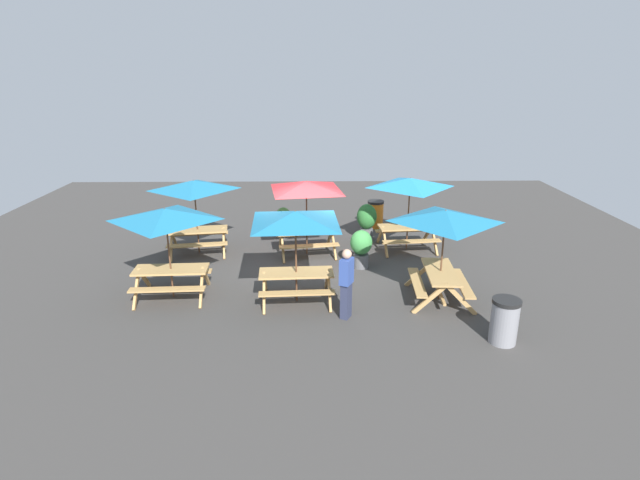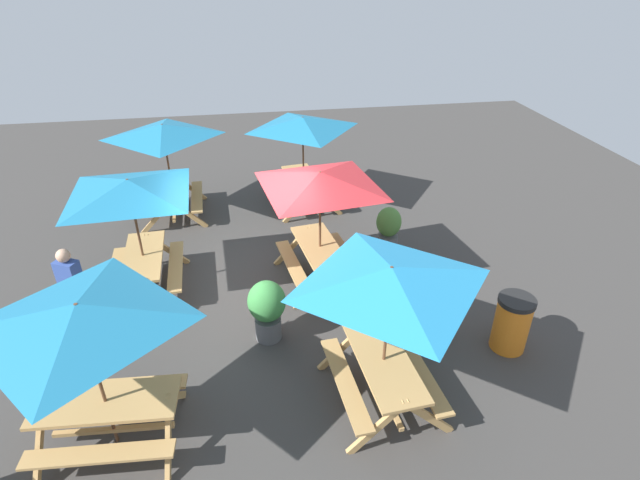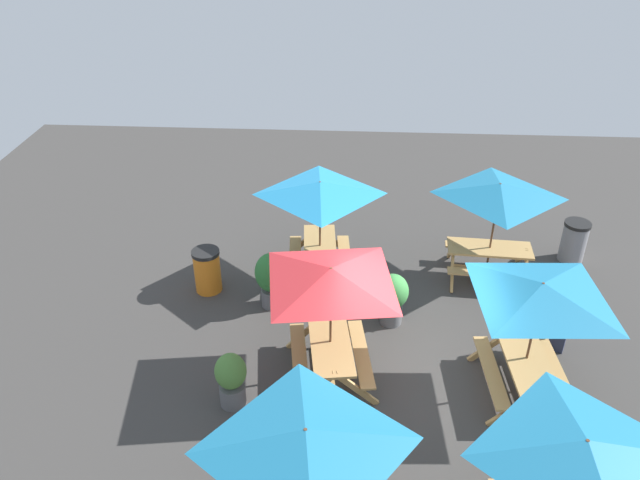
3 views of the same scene
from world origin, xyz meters
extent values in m
plane|color=#3D3A38|center=(0.00, 0.00, 0.00)|extent=(24.00, 24.00, 0.00)
cube|color=tan|center=(3.22, 1.72, 0.74)|extent=(1.85, 0.84, 0.05)
cube|color=tan|center=(3.26, 1.17, 0.45)|extent=(1.82, 0.40, 0.04)
cube|color=tan|center=(3.17, 2.27, 0.45)|extent=(1.82, 0.40, 0.04)
cube|color=tan|center=(2.47, 1.29, 0.37)|extent=(0.12, 0.80, 0.81)
cube|color=tan|center=(2.41, 2.02, 0.37)|extent=(0.12, 0.80, 0.81)
cube|color=tan|center=(4.03, 1.42, 0.37)|extent=(0.12, 0.80, 0.81)
cube|color=tan|center=(3.97, 2.15, 0.37)|extent=(0.12, 0.80, 0.81)
cube|color=tan|center=(3.22, 1.72, 0.22)|extent=(1.56, 0.19, 0.06)
cylinder|color=brown|center=(3.22, 1.72, 1.15)|extent=(0.04, 0.04, 2.30)
pyramid|color=#268CC6|center=(3.22, 1.72, 2.16)|extent=(2.15, 2.15, 0.28)
cube|color=tan|center=(-0.18, -1.97, 0.74)|extent=(1.83, 0.79, 0.05)
cube|color=tan|center=(-0.15, -2.52, 0.45)|extent=(1.81, 0.35, 0.04)
cube|color=tan|center=(-0.21, -1.42, 0.45)|extent=(1.81, 0.35, 0.04)
cube|color=tan|center=(-0.94, -2.38, 0.37)|extent=(0.10, 0.80, 0.81)
cube|color=tan|center=(-0.97, -1.65, 0.37)|extent=(0.10, 0.80, 0.81)
cube|color=tan|center=(0.62, -2.30, 0.37)|extent=(0.10, 0.80, 0.81)
cube|color=tan|center=(0.58, -1.57, 0.37)|extent=(0.10, 0.80, 0.81)
cube|color=tan|center=(-0.18, -1.97, 0.22)|extent=(1.56, 0.15, 0.06)
cylinder|color=brown|center=(-0.18, -1.97, 1.15)|extent=(0.04, 0.04, 2.30)
pyramid|color=teal|center=(-0.18, -1.97, 2.16)|extent=(2.82, 2.82, 0.28)
cube|color=tan|center=(0.05, 1.35, 0.74)|extent=(1.88, 0.95, 0.05)
cube|color=tan|center=(0.13, 0.81, 0.45)|extent=(1.82, 0.51, 0.04)
cube|color=tan|center=(-0.03, 1.89, 0.45)|extent=(1.82, 0.51, 0.04)
cube|color=tan|center=(-0.67, 0.88, 0.37)|extent=(0.17, 0.80, 0.81)
cube|color=tan|center=(-0.77, 1.60, 0.37)|extent=(0.17, 0.80, 0.81)
cube|color=tan|center=(0.87, 1.10, 0.37)|extent=(0.17, 0.80, 0.81)
cube|color=tan|center=(0.77, 1.82, 0.37)|extent=(0.17, 0.80, 0.81)
cube|color=tan|center=(0.05, 1.35, 0.22)|extent=(1.55, 0.29, 0.06)
cylinder|color=brown|center=(0.05, 1.35, 1.15)|extent=(0.04, 0.04, 2.30)
pyramid|color=red|center=(0.05, 1.35, 2.16)|extent=(2.80, 2.80, 0.28)
cube|color=tan|center=(-3.32, 1.50, 0.74)|extent=(1.88, 0.95, 0.05)
cube|color=tan|center=(-3.24, 0.96, 0.45)|extent=(1.82, 0.51, 0.04)
cube|color=tan|center=(-3.39, 2.04, 0.45)|extent=(1.82, 0.51, 0.04)
cube|color=tan|center=(-4.04, 1.03, 0.37)|extent=(0.17, 0.80, 0.81)
cube|color=tan|center=(-4.14, 1.75, 0.37)|extent=(0.17, 0.80, 0.81)
cube|color=tan|center=(-2.49, 1.25, 0.37)|extent=(0.17, 0.80, 0.81)
cube|color=tan|center=(-2.60, 1.97, 0.37)|extent=(0.17, 0.80, 0.81)
cube|color=tan|center=(-3.32, 1.50, 0.22)|extent=(1.55, 0.29, 0.06)
cylinder|color=brown|center=(-3.32, 1.50, 1.15)|extent=(0.04, 0.04, 2.30)
pyramid|color=teal|center=(-3.32, 1.50, 2.16)|extent=(2.27, 2.27, 0.28)
cube|color=tan|center=(3.35, -1.97, 0.74)|extent=(0.82, 1.84, 0.05)
cube|color=tan|center=(3.90, -2.00, 0.45)|extent=(0.38, 1.81, 0.04)
cube|color=tan|center=(2.81, -1.93, 0.45)|extent=(0.38, 1.81, 0.04)
cube|color=tan|center=(3.66, -2.77, 0.37)|extent=(0.80, 0.11, 0.81)
cube|color=tan|center=(2.94, -2.72, 0.37)|extent=(0.80, 0.11, 0.81)
cube|color=tan|center=(3.77, -1.21, 0.37)|extent=(0.80, 0.11, 0.81)
cube|color=tan|center=(3.04, -1.16, 0.37)|extent=(0.80, 0.11, 0.81)
cube|color=tan|center=(3.35, -1.97, 0.22)|extent=(0.18, 1.56, 0.06)
cylinder|color=brown|center=(3.35, -1.97, 1.15)|extent=(0.04, 0.04, 2.30)
pyramid|color=teal|center=(3.35, -1.97, 2.16)|extent=(2.13, 2.13, 0.28)
cube|color=tan|center=(-3.29, -1.71, 0.74)|extent=(1.83, 0.78, 0.05)
cube|color=tan|center=(-3.26, -2.26, 0.45)|extent=(1.81, 0.34, 0.04)
cube|color=tan|center=(-3.31, -1.16, 0.45)|extent=(1.81, 0.34, 0.04)
cube|color=tan|center=(-4.05, -2.11, 0.37)|extent=(0.10, 0.80, 0.81)
cube|color=tan|center=(-4.08, -1.38, 0.37)|extent=(0.10, 0.80, 0.81)
cube|color=tan|center=(-2.49, -2.04, 0.37)|extent=(0.10, 0.80, 0.81)
cube|color=tan|center=(-2.52, -1.31, 0.37)|extent=(0.10, 0.80, 0.81)
cube|color=tan|center=(-3.29, -1.71, 0.22)|extent=(1.56, 0.14, 0.06)
cylinder|color=brown|center=(-3.29, -1.71, 1.15)|extent=(0.04, 0.04, 2.30)
pyramid|color=teal|center=(-3.29, -1.71, 2.16)|extent=(2.09, 2.09, 0.28)
cylinder|color=orange|center=(2.50, 4.08, 0.45)|extent=(0.56, 0.56, 0.90)
cylinder|color=black|center=(2.50, 4.08, 0.94)|extent=(0.59, 0.59, 0.08)
cylinder|color=#59595B|center=(1.62, 0.21, 0.20)|extent=(0.44, 0.44, 0.40)
ellipsoid|color=#3D8C42|center=(1.62, 0.21, 0.76)|extent=(0.63, 0.63, 0.71)
cylinder|color=#59595B|center=(-0.75, 2.96, 0.20)|extent=(0.44, 0.44, 0.40)
ellipsoid|color=#4C7F38|center=(-0.75, 2.96, 0.72)|extent=(0.53, 0.53, 0.65)
cylinder|color=#59595B|center=(2.03, 2.64, 0.20)|extent=(0.44, 0.44, 0.40)
ellipsoid|color=#2D7233|center=(2.03, 2.64, 0.82)|extent=(0.66, 0.66, 0.84)
cube|color=#2D334C|center=(0.98, -2.89, 0.42)|extent=(0.29, 0.33, 0.85)
cube|color=#334C99|center=(0.98, -2.89, 1.15)|extent=(0.36, 0.42, 0.60)
sphere|color=tan|center=(0.98, -2.89, 1.56)|extent=(0.22, 0.22, 0.22)
camera|label=1|loc=(0.21, -13.19, 5.41)|focal=28.00mm
camera|label=2|loc=(8.17, -0.02, 5.70)|focal=28.00mm
camera|label=3|loc=(-8.32, 1.03, 7.89)|focal=35.00mm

